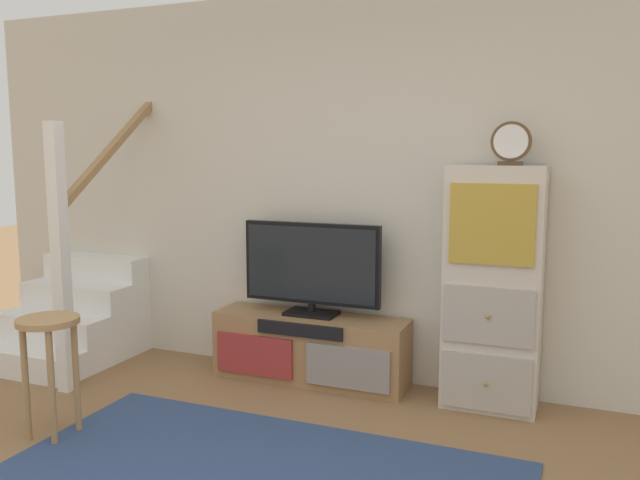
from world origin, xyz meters
name	(u,v)px	position (x,y,z in m)	size (l,w,h in m)	color
back_wall	(364,188)	(0.00, 2.46, 1.35)	(6.40, 0.12, 2.70)	beige
media_console	(310,348)	(-0.30, 2.19, 0.23)	(1.38, 0.38, 0.47)	#997047
television	(311,266)	(-0.30, 2.22, 0.82)	(1.00, 0.22, 0.65)	black
side_cabinet	(493,289)	(0.93, 2.20, 0.76)	(0.58, 0.38, 1.52)	beige
desk_clock	(511,143)	(1.01, 2.19, 1.65)	(0.24, 0.08, 0.26)	#4C3823
staircase	(91,305)	(-2.24, 2.20, 0.37)	(1.00, 1.36, 2.20)	white
bar_stool_near	(49,348)	(-1.31, 0.83, 0.51)	(0.34, 0.34, 0.69)	#A37A4C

